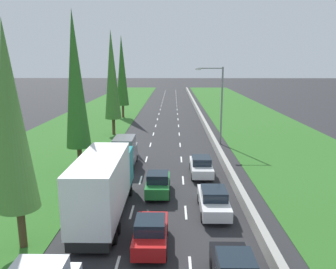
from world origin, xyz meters
The scene contains 16 objects.
ground_plane centered at (0.00, 60.00, 0.00)m, with size 300.00×300.00×0.00m, color #28282B.
grass_verge_left centered at (-12.65, 60.00, 0.02)m, with size 14.00×140.00×0.04m, color #2D6623.
grass_verge_right centered at (14.35, 60.00, 0.02)m, with size 14.00×140.00×0.04m, color #2D6623.
median_barrier centered at (5.70, 60.00, 0.42)m, with size 0.44×120.00×0.85m, color #9E9B93.
lane_markings centered at (0.00, 60.00, 0.01)m, with size 3.64×116.00×0.01m.
white_box_truck_left_lane centered at (-3.29, 20.20, 2.18)m, with size 2.46×9.40×4.18m.
red_hatchback_centre_lane centered at (-0.23, 16.81, 0.84)m, with size 1.74×3.90×1.72m.
grey_van_left_lane centered at (-3.55, 30.65, 1.40)m, with size 1.96×4.90×2.82m.
green_hatchback_centre_lane centered at (-0.18, 24.02, 0.84)m, with size 1.74×3.90×1.72m.
white_sedan_right_lane centered at (3.53, 21.08, 0.81)m, with size 1.82×4.50×1.64m.
white_sedan_right_lane_fourth centered at (3.33, 28.38, 0.81)m, with size 1.82×4.50×1.64m.
poplar_tree_nearest centered at (-6.93, 16.78, 6.82)m, with size 2.09×2.09×11.54m.
poplar_tree_second centered at (-7.40, 29.43, 7.99)m, with size 2.15×2.15×13.87m.
poplar_tree_third centered at (-7.03, 44.59, 7.88)m, with size 2.14×2.14×13.64m.
poplar_tree_fourth centered at (-7.87, 58.76, 8.09)m, with size 2.15×2.15×14.08m.
street_light_mast centered at (6.20, 39.49, 5.23)m, with size 3.20×0.28×9.00m.
Camera 1 is at (0.91, 1.07, 9.49)m, focal length 35.54 mm.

